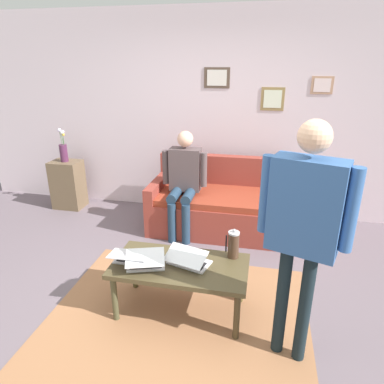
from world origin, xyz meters
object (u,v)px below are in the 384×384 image
at_px(coffee_table, 180,269).
at_px(french_press, 233,244).
at_px(laptop_left, 188,260).
at_px(laptop_right, 133,257).
at_px(side_shelf, 68,184).
at_px(couch, 219,205).
at_px(person_standing, 304,218).
at_px(laptop_center, 146,261).
at_px(person_seated, 184,178).
at_px(flower_vase, 63,151).

height_order(coffee_table, french_press, french_press).
bearing_deg(laptop_left, laptop_right, 6.91).
bearing_deg(side_shelf, couch, 174.78).
height_order(couch, person_standing, person_standing).
bearing_deg(laptop_center, couch, -102.00).
bearing_deg(laptop_center, side_shelf, -46.08).
distance_m(laptop_center, laptop_right, 0.14).
distance_m(laptop_right, person_standing, 1.45).
xyz_separation_m(laptop_center, side_shelf, (1.89, -1.96, -0.16)).
bearing_deg(coffee_table, person_standing, 161.60).
distance_m(side_shelf, person_seated, 1.94).
distance_m(coffee_table, person_seated, 1.51).
height_order(side_shelf, person_seated, person_seated).
xyz_separation_m(side_shelf, flower_vase, (-0.00, 0.00, 0.51)).
xyz_separation_m(laptop_left, person_seated, (0.37, -1.43, 0.22)).
height_order(french_press, flower_vase, flower_vase).
relative_size(couch, flower_vase, 3.57).
xyz_separation_m(laptop_right, flower_vase, (1.76, -1.92, 0.35)).
xyz_separation_m(french_press, flower_vase, (2.57, -1.67, 0.27)).
height_order(laptop_left, person_standing, person_standing).
xyz_separation_m(french_press, person_seated, (0.72, -1.23, 0.14)).
distance_m(couch, side_shelf, 2.27).
height_order(coffee_table, person_seated, person_seated).
relative_size(french_press, person_seated, 0.21).
xyz_separation_m(couch, laptop_left, (0.04, 1.65, 0.20)).
relative_size(laptop_center, flower_vase, 0.83).
xyz_separation_m(laptop_center, laptop_right, (0.13, -0.05, -0.00)).
relative_size(couch, laptop_right, 5.03).
bearing_deg(laptop_right, french_press, -163.04).
relative_size(side_shelf, flower_vase, 1.47).
distance_m(laptop_left, side_shelf, 2.90).
bearing_deg(flower_vase, laptop_center, 133.90).
bearing_deg(flower_vase, person_seated, 166.85).
distance_m(coffee_table, laptop_right, 0.41).
relative_size(laptop_right, person_standing, 0.19).
height_order(laptop_right, flower_vase, flower_vase).
height_order(coffee_table, flower_vase, flower_vase).
xyz_separation_m(flower_vase, person_standing, (-3.05, 2.17, 0.26)).
distance_m(coffee_table, laptop_center, 0.30).
xyz_separation_m(couch, side_shelf, (2.26, -0.21, 0.04)).
bearing_deg(laptop_right, laptop_center, 159.83).
height_order(laptop_left, laptop_right, laptop_left).
relative_size(coffee_table, french_press, 4.20).
xyz_separation_m(flower_vase, person_seated, (-1.85, 0.43, -0.13)).
bearing_deg(laptop_right, coffee_table, -173.82).
xyz_separation_m(person_standing, person_seated, (1.20, -1.74, -0.39)).
bearing_deg(coffee_table, laptop_left, -168.85).
bearing_deg(side_shelf, coffee_table, 139.02).
xyz_separation_m(coffee_table, person_seated, (0.30, -1.44, 0.31)).
relative_size(laptop_left, person_seated, 0.31).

